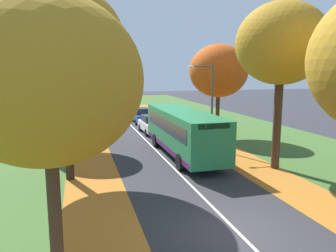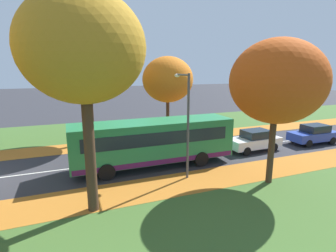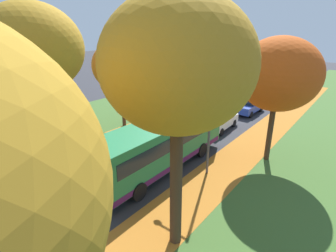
# 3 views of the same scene
# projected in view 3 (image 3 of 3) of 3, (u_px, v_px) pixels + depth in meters

# --- Properties ---
(grass_verge_left) EXTENTS (12.00, 90.00, 0.01)m
(grass_verge_left) POSITION_uv_depth(u_px,v_px,m) (140.00, 106.00, 29.34)
(grass_verge_left) COLOR #3D6028
(grass_verge_left) RESTS_ON ground
(leaf_litter_left) EXTENTS (2.80, 60.00, 0.00)m
(leaf_litter_left) POSITION_uv_depth(u_px,v_px,m) (131.00, 131.00, 22.25)
(leaf_litter_left) COLOR #B26B23
(leaf_litter_left) RESTS_ON grass_verge_left
(grass_verge_right) EXTENTS (12.00, 90.00, 0.01)m
(grass_verge_right) POSITION_uv_depth(u_px,v_px,m) (327.00, 149.00, 18.78)
(grass_verge_right) COLOR #3D6028
(grass_verge_right) RESTS_ON ground
(leaf_litter_right) EXTENTS (2.80, 60.00, 0.00)m
(leaf_litter_right) POSITION_uv_depth(u_px,v_px,m) (231.00, 162.00, 16.97)
(leaf_litter_right) COLOR #B26B23
(leaf_litter_right) RESTS_ON grass_verge_right
(road_centre_line) EXTENTS (0.12, 80.00, 0.01)m
(road_centre_line) POSITION_uv_depth(u_px,v_px,m) (213.00, 123.00, 24.06)
(road_centre_line) COLOR silver
(road_centre_line) RESTS_ON ground
(tree_left_near) EXTENTS (5.93, 5.93, 9.71)m
(tree_left_near) POSITION_uv_depth(u_px,v_px,m) (33.00, 48.00, 15.65)
(tree_left_near) COLOR black
(tree_left_near) RESTS_ON ground
(tree_left_mid) EXTENTS (4.70, 4.70, 7.38)m
(tree_left_mid) POSITION_uv_depth(u_px,v_px,m) (121.00, 66.00, 21.59)
(tree_left_mid) COLOR #422D1E
(tree_left_mid) RESTS_ON ground
(tree_right_near) EXTENTS (5.01, 5.01, 9.32)m
(tree_right_near) POSITION_uv_depth(u_px,v_px,m) (177.00, 66.00, 8.28)
(tree_right_near) COLOR #422D1E
(tree_right_near) RESTS_ON ground
(tree_right_mid) EXTENTS (4.90, 4.90, 7.80)m
(tree_right_mid) POSITION_uv_depth(u_px,v_px,m) (278.00, 75.00, 15.49)
(tree_right_mid) COLOR #422D1E
(tree_right_mid) RESTS_ON ground
(streetlamp_right) EXTENTS (1.89, 0.28, 6.00)m
(streetlamp_right) POSITION_uv_depth(u_px,v_px,m) (205.00, 112.00, 14.63)
(streetlamp_right) COLOR #47474C
(streetlamp_right) RESTS_ON ground
(bus) EXTENTS (2.69, 10.40, 2.98)m
(bus) POSITION_uv_depth(u_px,v_px,m) (161.00, 143.00, 15.72)
(bus) COLOR #237A47
(bus) RESTS_ON ground
(car_white_lead) EXTENTS (1.87, 4.24, 1.62)m
(car_white_lead) POSITION_uv_depth(u_px,v_px,m) (220.00, 120.00, 22.36)
(car_white_lead) COLOR silver
(car_white_lead) RESTS_ON ground
(car_blue_following) EXTENTS (1.88, 4.25, 1.62)m
(car_blue_following) POSITION_uv_depth(u_px,v_px,m) (249.00, 105.00, 26.66)
(car_blue_following) COLOR #233D9E
(car_blue_following) RESTS_ON ground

